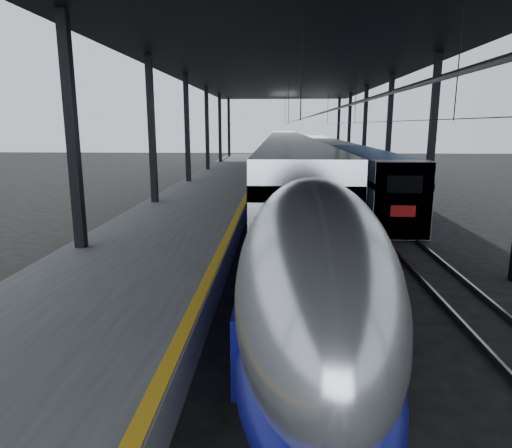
{
  "coord_description": "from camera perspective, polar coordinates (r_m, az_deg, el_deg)",
  "views": [
    {
      "loc": [
        1.29,
        -10.59,
        5.3
      ],
      "look_at": [
        0.54,
        4.6,
        2.0
      ],
      "focal_mm": 32.0,
      "sensor_mm": 36.0,
      "label": 1
    }
  ],
  "objects": [
    {
      "name": "platform",
      "position": [
        31.34,
        -6.0,
        3.35
      ],
      "size": [
        6.0,
        80.0,
        1.0
      ],
      "primitive_type": "cube",
      "color": "#4C4C4F",
      "rests_on": "ground"
    },
    {
      "name": "second_train",
      "position": [
        48.58,
        9.67,
        8.01
      ],
      "size": [
        2.69,
        56.05,
        3.71
      ],
      "color": "navy",
      "rests_on": "ground"
    },
    {
      "name": "tgv_train",
      "position": [
        36.13,
        3.98,
        7.09
      ],
      "size": [
        3.11,
        65.2,
        4.46
      ],
      "color": "silver",
      "rests_on": "ground"
    },
    {
      "name": "rails",
      "position": [
        31.2,
        8.71,
        2.46
      ],
      "size": [
        6.52,
        80.0,
        0.16
      ],
      "color": "slate",
      "rests_on": "ground"
    },
    {
      "name": "canopy",
      "position": [
        30.84,
        4.18,
        19.3
      ],
      "size": [
        18.0,
        75.0,
        9.47
      ],
      "color": "black",
      "rests_on": "ground"
    },
    {
      "name": "yellow_strip",
      "position": [
        30.96,
        -0.88,
        4.25
      ],
      "size": [
        0.3,
        80.0,
        0.01
      ],
      "primitive_type": "cube",
      "color": "gold",
      "rests_on": "platform"
    },
    {
      "name": "ground",
      "position": [
        11.91,
        -3.8,
        -14.2
      ],
      "size": [
        160.0,
        160.0,
        0.0
      ],
      "primitive_type": "plane",
      "color": "black",
      "rests_on": "ground"
    }
  ]
}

